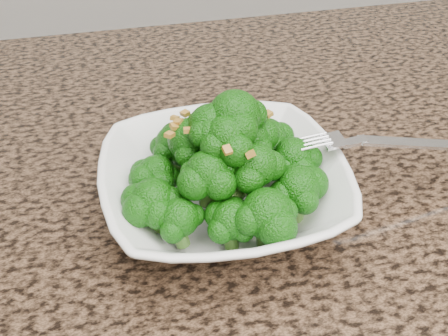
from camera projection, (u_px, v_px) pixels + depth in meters
name	position (u px, v px, depth m)	size (l,w,h in m)	color
granite_counter	(353.00, 261.00, 0.49)	(1.64, 1.04, 0.03)	brown
bowl	(224.00, 189.00, 0.50)	(0.22, 0.22, 0.05)	white
broccoli_pile	(224.00, 128.00, 0.47)	(0.19, 0.19, 0.08)	#135D0A
garlic_topping	(224.00, 84.00, 0.44)	(0.12, 0.12, 0.01)	#B9852D
fork	(359.00, 141.00, 0.51)	(0.19, 0.03, 0.01)	silver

